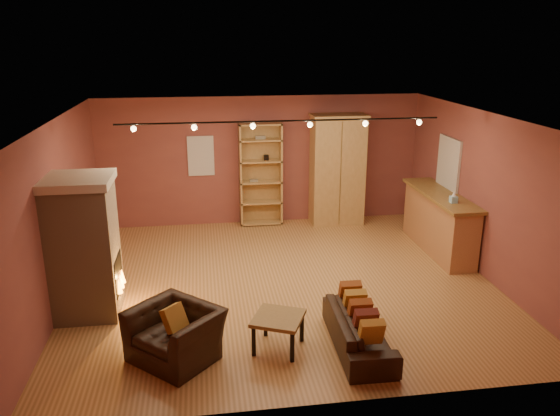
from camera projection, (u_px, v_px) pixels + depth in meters
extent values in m
plane|color=#9B6837|center=(283.00, 282.00, 9.30)|extent=(7.00, 7.00, 0.00)
plane|color=#572F1B|center=(284.00, 118.00, 8.45)|extent=(7.00, 7.00, 0.00)
cube|color=brown|center=(261.00, 161.00, 11.94)|extent=(7.00, 0.02, 2.80)
cube|color=brown|center=(59.00, 214.00, 8.39)|extent=(0.02, 6.50, 2.80)
cube|color=brown|center=(485.00, 195.00, 9.36)|extent=(0.02, 6.50, 2.80)
cube|color=tan|center=(84.00, 251.00, 8.01)|extent=(0.90, 0.90, 2.00)
cube|color=beige|center=(76.00, 181.00, 7.69)|extent=(0.98, 0.98, 0.12)
cube|color=black|center=(116.00, 274.00, 8.19)|extent=(0.10, 0.65, 0.55)
cone|color=orange|center=(121.00, 281.00, 8.23)|extent=(0.10, 0.10, 0.22)
cube|color=silver|center=(201.00, 156.00, 11.70)|extent=(0.56, 0.04, 0.86)
cube|color=tan|center=(260.00, 173.00, 12.00)|extent=(0.92, 0.04, 2.25)
cube|color=tan|center=(241.00, 176.00, 11.79)|extent=(0.04, 0.36, 2.25)
cube|color=tan|center=(281.00, 174.00, 11.91)|extent=(0.04, 0.36, 2.25)
cube|color=gray|center=(254.00, 181.00, 11.87)|extent=(0.18, 0.12, 0.05)
cube|color=black|center=(266.00, 158.00, 11.75)|extent=(0.10, 0.10, 0.12)
cube|color=tan|center=(261.00, 222.00, 12.18)|extent=(0.92, 0.36, 0.04)
cube|color=tan|center=(261.00, 202.00, 12.04)|extent=(0.92, 0.36, 0.03)
cube|color=tan|center=(261.00, 182.00, 11.90)|extent=(0.92, 0.36, 0.03)
cube|color=tan|center=(261.00, 161.00, 11.76)|extent=(0.92, 0.36, 0.04)
cube|color=tan|center=(260.00, 140.00, 11.62)|extent=(0.92, 0.36, 0.04)
cube|color=tan|center=(260.00, 124.00, 11.52)|extent=(0.92, 0.36, 0.04)
cube|color=tan|center=(337.00, 171.00, 11.94)|extent=(1.13, 0.62, 2.36)
cube|color=olive|center=(341.00, 174.00, 11.66)|extent=(0.02, 0.01, 2.26)
cube|color=tan|center=(339.00, 116.00, 11.58)|extent=(1.19, 0.68, 0.06)
cube|color=tan|center=(439.00, 224.00, 10.53)|extent=(0.52, 2.29, 1.09)
cube|color=olive|center=(442.00, 195.00, 10.36)|extent=(0.64, 2.41, 0.06)
cube|color=#8FC8E4|center=(454.00, 199.00, 9.76)|extent=(0.13, 0.13, 0.13)
cone|color=white|center=(454.00, 193.00, 9.73)|extent=(0.08, 0.08, 0.10)
cube|color=silver|center=(449.00, 163.00, 10.60)|extent=(0.05, 0.90, 1.00)
imported|color=black|center=(359.00, 325.00, 7.28)|extent=(0.54, 1.70, 0.66)
cube|color=#B07A2D|center=(371.00, 332.00, 6.69)|extent=(0.31, 0.24, 0.36)
cube|color=maroon|center=(365.00, 321.00, 6.95)|extent=(0.31, 0.24, 0.36)
cube|color=brown|center=(360.00, 310.00, 7.21)|extent=(0.31, 0.24, 0.36)
cube|color=#B07A2D|center=(355.00, 301.00, 7.47)|extent=(0.31, 0.24, 0.36)
cube|color=brown|center=(350.00, 292.00, 7.73)|extent=(0.31, 0.24, 0.36)
imported|color=black|center=(175.00, 326.00, 6.99)|extent=(1.24, 1.23, 0.92)
cube|color=#B07A2D|center=(174.00, 318.00, 6.95)|extent=(0.38, 0.38, 0.34)
cube|color=olive|center=(278.00, 318.00, 7.21)|extent=(0.82, 0.82, 0.05)
cube|color=black|center=(261.00, 346.00, 7.00)|extent=(0.05, 0.05, 0.42)
cube|color=black|center=(301.00, 343.00, 7.08)|extent=(0.05, 0.05, 0.42)
cube|color=black|center=(257.00, 326.00, 7.49)|extent=(0.05, 0.05, 0.42)
cube|color=black|center=(294.00, 323.00, 7.57)|extent=(0.05, 0.05, 0.42)
cylinder|color=black|center=(282.00, 121.00, 8.66)|extent=(5.20, 0.03, 0.03)
sphere|color=#FFD88C|center=(134.00, 129.00, 8.37)|extent=(0.09, 0.09, 0.09)
sphere|color=#FFD88C|center=(194.00, 127.00, 8.49)|extent=(0.09, 0.09, 0.09)
sphere|color=#FFD88C|center=(253.00, 126.00, 8.62)|extent=(0.09, 0.09, 0.09)
sphere|color=#FFD88C|center=(310.00, 125.00, 8.75)|extent=(0.09, 0.09, 0.09)
sphere|color=#FFD88C|center=(365.00, 123.00, 8.88)|extent=(0.09, 0.09, 0.09)
sphere|color=#FFD88C|center=(419.00, 122.00, 9.00)|extent=(0.09, 0.09, 0.09)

